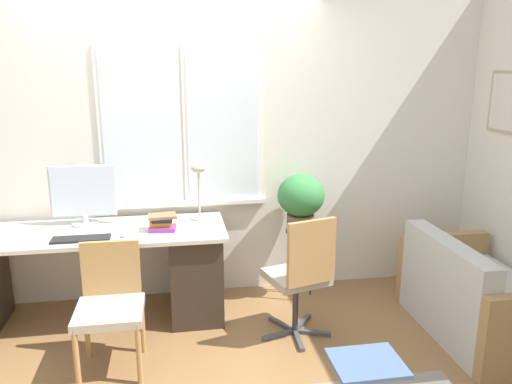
% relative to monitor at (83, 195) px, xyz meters
% --- Properties ---
extents(ground_plane, '(14.00, 14.00, 0.00)m').
position_rel_monitor_xyz_m(ground_plane, '(0.70, -0.53, -0.99)').
color(ground_plane, olive).
extents(wall_back_with_window, '(9.00, 0.12, 2.70)m').
position_rel_monitor_xyz_m(wall_back_with_window, '(0.70, 0.25, 0.36)').
color(wall_back_with_window, white).
rests_on(wall_back_with_window, ground_plane).
extents(desk, '(2.18, 0.70, 0.75)m').
position_rel_monitor_xyz_m(desk, '(0.00, -0.18, -0.59)').
color(desk, beige).
rests_on(desk, ground_plane).
extents(monitor, '(0.50, 0.21, 0.48)m').
position_rel_monitor_xyz_m(monitor, '(0.00, 0.00, 0.00)').
color(monitor, silver).
rests_on(monitor, desk).
extents(keyboard, '(0.41, 0.14, 0.02)m').
position_rel_monitor_xyz_m(keyboard, '(0.03, -0.38, -0.23)').
color(keyboard, black).
rests_on(keyboard, desk).
extents(mouse, '(0.04, 0.07, 0.03)m').
position_rel_monitor_xyz_m(mouse, '(0.33, -0.36, -0.23)').
color(mouse, silver).
rests_on(mouse, desk).
extents(desk_lamp, '(0.13, 0.13, 0.47)m').
position_rel_monitor_xyz_m(desk_lamp, '(0.91, -0.01, 0.11)').
color(desk_lamp, '#BCB299').
rests_on(desk_lamp, desk).
extents(book_stack, '(0.22, 0.18, 0.12)m').
position_rel_monitor_xyz_m(book_stack, '(0.61, -0.24, -0.18)').
color(book_stack, purple).
rests_on(book_stack, desk).
extents(desk_chair_wooden, '(0.44, 0.44, 0.83)m').
position_rel_monitor_xyz_m(desk_chair_wooden, '(0.26, -0.84, -0.53)').
color(desk_chair_wooden, '#B2844C').
rests_on(desk_chair_wooden, ground_plane).
extents(office_chair_swivel, '(0.53, 0.51, 0.96)m').
position_rel_monitor_xyz_m(office_chair_swivel, '(1.59, -0.71, -0.48)').
color(office_chair_swivel, '#47474C').
rests_on(office_chair_swivel, ground_plane).
extents(couch_loveseat, '(0.78, 1.25, 0.75)m').
position_rel_monitor_xyz_m(couch_loveseat, '(2.92, -0.85, -0.73)').
color(couch_loveseat, beige).
rests_on(couch_loveseat, ground_plane).
extents(plant_stand, '(0.25, 0.25, 0.61)m').
position_rel_monitor_xyz_m(plant_stand, '(1.76, -0.02, -0.46)').
color(plant_stand, '#333338').
rests_on(plant_stand, ground_plane).
extents(potted_plant, '(0.40, 0.40, 0.48)m').
position_rel_monitor_xyz_m(potted_plant, '(1.76, -0.02, -0.10)').
color(potted_plant, brown).
rests_on(potted_plant, plant_stand).
extents(folding_stool, '(0.38, 0.32, 0.46)m').
position_rel_monitor_xyz_m(folding_stool, '(1.68, -1.75, -0.58)').
color(folding_stool, slate).
rests_on(folding_stool, ground_plane).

